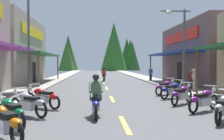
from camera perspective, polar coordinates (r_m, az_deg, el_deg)
ground at (r=28.27m, az=-2.09°, el=-2.60°), size 9.10×87.17×0.10m
sidewalk_left at (r=28.65m, az=-13.73°, el=-2.37°), size 2.46×87.17×0.12m
sidewalk_right at (r=29.04m, az=9.39°, el=-2.30°), size 2.46×87.17×0.12m
centerline_dashes at (r=32.02m, az=-2.32°, el=-2.03°), size 0.16×64.35×0.01m
storefront_right_far at (r=25.28m, az=22.12°, el=3.37°), size 8.20×11.95×5.67m
streetlamp_left at (r=15.94m, az=-17.64°, el=8.74°), size 1.99×0.30×6.13m
streetlamp_right at (r=17.00m, az=15.32°, el=7.11°), size 1.99×0.30×5.50m
motorcycle_parked_right_1 at (r=9.25m, az=24.27°, el=-7.72°), size 1.46×1.70×1.04m
motorcycle_parked_right_2 at (r=10.80m, az=20.32°, el=-6.38°), size 1.81×1.30×1.04m
motorcycle_parked_right_3 at (r=12.38m, az=15.76°, el=-5.35°), size 1.59×1.58×1.04m
motorcycle_parked_right_4 at (r=14.27m, az=13.81°, el=-4.44°), size 1.83×1.29×1.04m
motorcycle_parked_right_5 at (r=15.85m, az=12.19°, el=-3.85°), size 1.70×1.46×1.04m
motorcycle_parked_left_1 at (r=6.96m, az=-23.70°, el=-10.72°), size 1.53×1.64×1.04m
motorcycle_parked_left_2 at (r=8.24m, az=-22.39°, el=-8.82°), size 1.44×1.72×1.04m
motorcycle_parked_left_3 at (r=9.76m, az=-18.71°, el=-7.19°), size 1.73×1.42×1.04m
motorcycle_parked_left_4 at (r=11.27m, az=-15.68°, el=-6.02°), size 1.79×1.34×1.04m
rider_cruising_lead at (r=9.24m, az=-3.74°, el=-6.57°), size 0.60×2.14×1.57m
rider_cruising_trailing at (r=27.14m, az=-1.88°, el=-1.28°), size 0.60×2.14×1.57m
pedestrian_by_shop at (r=19.00m, az=17.85°, el=-1.81°), size 0.49×0.41×1.55m
pedestrian_browsing at (r=17.61m, az=18.32°, el=-1.96°), size 0.34×0.56×1.60m
pedestrian_waiting at (r=28.12m, az=8.88°, el=-0.67°), size 0.41×0.49×1.59m
treeline_backdrop at (r=71.80m, az=-0.65°, el=4.27°), size 24.01×11.38×13.56m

